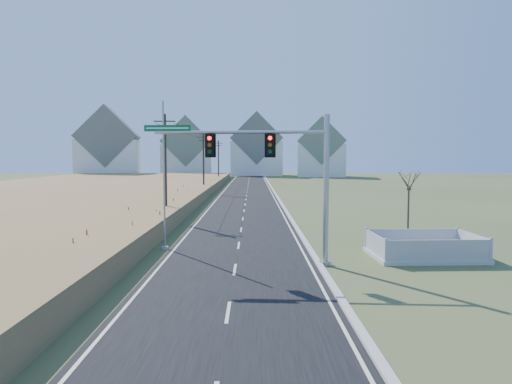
# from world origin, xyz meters

# --- Properties ---
(ground) EXTENTS (260.00, 260.00, 0.00)m
(ground) POSITION_xyz_m (0.00, 0.00, 0.00)
(ground) COLOR #3E5227
(ground) RESTS_ON ground
(road) EXTENTS (8.00, 180.00, 0.06)m
(road) POSITION_xyz_m (0.00, 50.00, 0.03)
(road) COLOR black
(road) RESTS_ON ground
(curb) EXTENTS (0.30, 180.00, 0.18)m
(curb) POSITION_xyz_m (4.15, 50.00, 0.09)
(curb) COLOR #B2AFA8
(curb) RESTS_ON ground
(reed_marsh) EXTENTS (38.00, 110.00, 1.30)m
(reed_marsh) POSITION_xyz_m (-24.00, 40.00, 0.65)
(reed_marsh) COLOR #997745
(reed_marsh) RESTS_ON ground
(utility_pole_near) EXTENTS (1.80, 0.26, 9.00)m
(utility_pole_near) POSITION_xyz_m (-6.50, 15.00, 4.68)
(utility_pole_near) COLOR #422D1E
(utility_pole_near) RESTS_ON ground
(utility_pole_mid) EXTENTS (1.80, 0.26, 9.00)m
(utility_pole_mid) POSITION_xyz_m (-6.50, 45.00, 4.68)
(utility_pole_mid) COLOR #422D1E
(utility_pole_mid) RESTS_ON ground
(utility_pole_far) EXTENTS (1.80, 0.26, 9.00)m
(utility_pole_far) POSITION_xyz_m (-6.50, 75.00, 4.68)
(utility_pole_far) COLOR #422D1E
(utility_pole_far) RESTS_ON ground
(condo_nw) EXTENTS (17.69, 13.38, 19.05)m
(condo_nw) POSITION_xyz_m (-38.00, 100.00, 7.70)
(condo_nw) COLOR white
(condo_nw) RESTS_ON ground
(condo_nnw) EXTENTS (14.93, 11.17, 17.03)m
(condo_nnw) POSITION_xyz_m (-18.00, 108.00, 6.94)
(condo_nnw) COLOR white
(condo_nnw) RESTS_ON ground
(condo_n) EXTENTS (15.27, 10.20, 18.54)m
(condo_n) POSITION_xyz_m (2.00, 112.00, 7.61)
(condo_n) COLOR white
(condo_n) RESTS_ON ground
(condo_ne) EXTENTS (14.12, 10.51, 16.52)m
(condo_ne) POSITION_xyz_m (20.00, 104.00, 6.84)
(condo_ne) COLOR white
(condo_ne) RESTS_ON ground
(traffic_signal_mast) EXTENTS (9.41, 0.96, 7.50)m
(traffic_signal_mast) POSITION_xyz_m (2.62, -0.81, 4.58)
(traffic_signal_mast) COLOR #9EA0A5
(traffic_signal_mast) RESTS_ON ground
(fence_enclosure) EXTENTS (5.74, 4.01, 1.28)m
(fence_enclosure) POSITION_xyz_m (10.13, 0.85, 0.26)
(fence_enclosure) COLOR #B7B5AD
(fence_enclosure) RESTS_ON ground
(open_sign) EXTENTS (0.51, 0.15, 0.63)m
(open_sign) POSITION_xyz_m (8.00, 2.00, 0.34)
(open_sign) COLOR white
(open_sign) RESTS_ON ground
(flagpole) EXTENTS (0.39, 0.39, 8.64)m
(flagpole) POSITION_xyz_m (-4.30, 3.08, 3.45)
(flagpole) COLOR #B7B5AD
(flagpole) RESTS_ON ground
(bare_tree) EXTENTS (1.77, 1.77, 4.70)m
(bare_tree) POSITION_xyz_m (12.42, 10.14, 3.79)
(bare_tree) COLOR #4C3F33
(bare_tree) RESTS_ON ground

